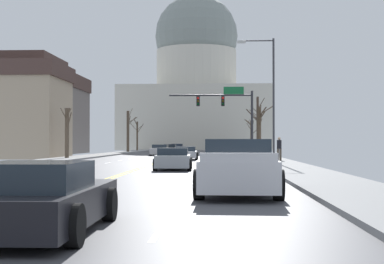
{
  "coord_description": "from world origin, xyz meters",
  "views": [
    {
      "loc": [
        4.52,
        -38.98,
        1.52
      ],
      "look_at": [
        0.96,
        35.69,
        2.8
      ],
      "focal_mm": 53.55,
      "sensor_mm": 36.0,
      "label": 1
    }
  ],
  "objects": [
    {
      "name": "street_lamp_right",
      "position": [
        7.88,
        -0.15,
        5.1
      ],
      "size": [
        2.51,
        0.24,
        8.39
      ],
      "color": "#333338",
      "rests_on": "ground"
    },
    {
      "name": "sedan_near_03",
      "position": [
        2.03,
        -7.96,
        0.57
      ],
      "size": [
        2.13,
        4.44,
        1.19
      ],
      "color": "#9EA3A8",
      "rests_on": "ground"
    },
    {
      "name": "bare_tree_02",
      "position": [
        8.64,
        19.78,
        2.78
      ],
      "size": [
        1.63,
        1.34,
        5.1
      ],
      "color": "#4C3D2D",
      "rests_on": "ground"
    },
    {
      "name": "bare_tree_04",
      "position": [
        8.71,
        23.88,
        3.5
      ],
      "size": [
        2.3,
        1.56,
        6.32
      ],
      "color": "#423328",
      "rests_on": "ground"
    },
    {
      "name": "bare_tree_03",
      "position": [
        -8.73,
        52.81,
        2.65
      ],
      "size": [
        2.4,
        1.73,
        4.96
      ],
      "color": "#4C3D2D",
      "rests_on": "ground"
    },
    {
      "name": "signal_gantry",
      "position": [
        5.36,
        14.85,
        4.8
      ],
      "size": [
        7.91,
        0.41,
        6.57
      ],
      "color": "#28282D",
      "rests_on": "ground"
    },
    {
      "name": "sedan_near_06",
      "position": [
        1.56,
        -29.6,
        0.56
      ],
      "size": [
        2.01,
        4.51,
        1.19
      ],
      "color": "black",
      "rests_on": "ground"
    },
    {
      "name": "sedan_near_04",
      "position": [
        4.97,
        -15.25,
        0.59
      ],
      "size": [
        2.04,
        4.61,
        1.25
      ],
      "color": "silver",
      "rests_on": "ground"
    },
    {
      "name": "ground",
      "position": [
        0.0,
        -0.0,
        0.02
      ],
      "size": [
        20.0,
        180.0,
        0.2
      ],
      "color": "#47474D"
    },
    {
      "name": "sedan_near_02",
      "position": [
        5.12,
        -1.83,
        0.61
      ],
      "size": [
        2.16,
        4.57,
        1.29
      ],
      "color": "silver",
      "rests_on": "ground"
    },
    {
      "name": "sedan_near_01",
      "position": [
        5.02,
        3.75,
        0.6
      ],
      "size": [
        2.09,
        4.55,
        1.27
      ],
      "color": "silver",
      "rests_on": "ground"
    },
    {
      "name": "bare_tree_05",
      "position": [
        -8.56,
        9.62,
        2.42
      ],
      "size": [
        1.18,
        2.05,
        4.31
      ],
      "color": "brown",
      "rests_on": "ground"
    },
    {
      "name": "sedan_near_00",
      "position": [
        1.68,
        9.95,
        0.54
      ],
      "size": [
        2.12,
        4.51,
        1.12
      ],
      "color": "silver",
      "rests_on": "ground"
    },
    {
      "name": "bare_tree_00",
      "position": [
        8.95,
        40.3,
        2.47
      ],
      "size": [
        1.76,
        2.27,
        4.57
      ],
      "color": "brown",
      "rests_on": "ground"
    },
    {
      "name": "pickup_truck_near_05",
      "position": [
        5.08,
        -22.27,
        0.73
      ],
      "size": [
        2.46,
        5.5,
        1.6
      ],
      "color": "silver",
      "rests_on": "ground"
    },
    {
      "name": "sedan_oncoming_01",
      "position": [
        -1.95,
        35.77,
        0.57
      ],
      "size": [
        1.93,
        4.66,
        1.2
      ],
      "color": "black",
      "rests_on": "ground"
    },
    {
      "name": "pedestrian_00",
      "position": [
        8.93,
        3.32,
        1.1
      ],
      "size": [
        0.35,
        0.34,
        1.73
      ],
      "color": "#4C4238",
      "rests_on": "ground"
    },
    {
      "name": "flank_building_02",
      "position": [
        -18.19,
        22.98,
        5.51
      ],
      "size": [
        9.76,
        9.46,
        10.88
      ],
      "color": "tan",
      "rests_on": "ground"
    },
    {
      "name": "sedan_oncoming_02",
      "position": [
        -1.91,
        48.3,
        0.58
      ],
      "size": [
        2.15,
        4.4,
        1.21
      ],
      "color": "navy",
      "rests_on": "ground"
    },
    {
      "name": "sedan_oncoming_00",
      "position": [
        -2.01,
        24.07,
        0.59
      ],
      "size": [
        2.07,
        4.57,
        1.22
      ],
      "color": "silver",
      "rests_on": "ground"
    },
    {
      "name": "flank_building_01",
      "position": [
        -18.49,
        35.23,
        5.09
      ],
      "size": [
        10.28,
        9.92,
        10.07
      ],
      "color": "slate",
      "rests_on": "ground"
    },
    {
      "name": "bare_tree_01",
      "position": [
        -8.36,
        41.28,
        3.11
      ],
      "size": [
        1.52,
        1.43,
        6.16
      ],
      "color": "brown",
      "rests_on": "ground"
    },
    {
      "name": "capitol_building",
      "position": [
        0.0,
        74.11,
        12.67
      ],
      "size": [
        28.73,
        21.36,
        33.09
      ],
      "color": "beige",
      "rests_on": "ground"
    }
  ]
}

